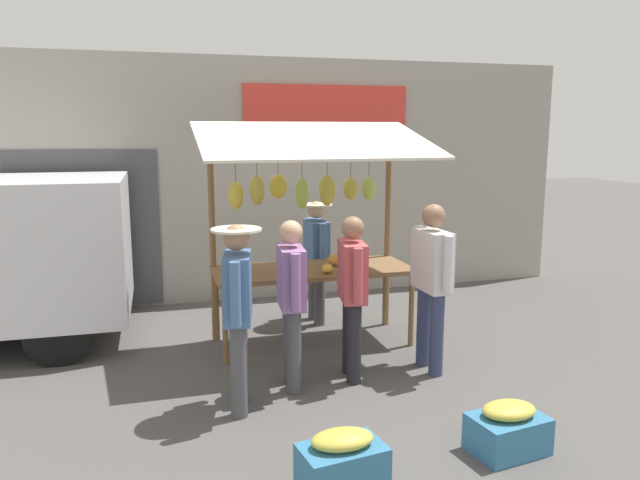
{
  "coord_description": "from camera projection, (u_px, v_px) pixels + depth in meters",
  "views": [
    {
      "loc": [
        1.77,
        6.45,
        2.4
      ],
      "look_at": [
        0.0,
        0.3,
        1.25
      ],
      "focal_mm": 34.34,
      "sensor_mm": 36.0,
      "label": 1
    }
  ],
  "objects": [
    {
      "name": "produce_crate_side",
      "position": [
        508.0,
        429.0,
        4.61
      ],
      "size": [
        0.6,
        0.46,
        0.39
      ],
      "color": "teal",
      "rests_on": "ground"
    },
    {
      "name": "produce_crate_near",
      "position": [
        342.0,
        465.0,
        4.07
      ],
      "size": [
        0.61,
        0.43,
        0.45
      ],
      "color": "teal",
      "rests_on": "ground"
    },
    {
      "name": "vendor_with_sunhat",
      "position": [
        316.0,
        253.0,
        7.62
      ],
      "size": [
        0.4,
        0.67,
        1.54
      ],
      "rotation": [
        0.0,
        0.0,
        1.58
      ],
      "color": "#4C4C51",
      "rests_on": "ground"
    },
    {
      "name": "shopper_with_shopping_bag",
      "position": [
        432.0,
        275.0,
        6.05
      ],
      "size": [
        0.23,
        0.72,
        1.7
      ],
      "rotation": [
        0.0,
        0.0,
        -1.54
      ],
      "color": "navy",
      "rests_on": "ground"
    },
    {
      "name": "ground_plane",
      "position": [
        313.0,
        343.0,
        7.0
      ],
      "size": [
        40.0,
        40.0,
        0.0
      ],
      "primitive_type": "plane",
      "color": "#514F4C"
    },
    {
      "name": "shopper_in_striped_shirt",
      "position": [
        291.0,
        293.0,
        5.65
      ],
      "size": [
        0.27,
        0.68,
        1.6
      ],
      "rotation": [
        0.0,
        0.0,
        -1.67
      ],
      "color": "#4C4C51",
      "rests_on": "ground"
    },
    {
      "name": "market_stall",
      "position": [
        311.0,
        207.0,
        6.78
      ],
      "size": [
        2.5,
        1.46,
        2.5
      ],
      "color": "brown",
      "rests_on": "ground"
    },
    {
      "name": "street_backdrop",
      "position": [
        269.0,
        180.0,
        8.77
      ],
      "size": [
        9.0,
        0.3,
        3.4
      ],
      "color": "#9E998E",
      "rests_on": "ground"
    },
    {
      "name": "shopper_in_grey_tee",
      "position": [
        352.0,
        287.0,
        5.86
      ],
      "size": [
        0.29,
        0.68,
        1.6
      ],
      "rotation": [
        0.0,
        0.0,
        -1.73
      ],
      "color": "#232328",
      "rests_on": "ground"
    },
    {
      "name": "shopper_with_ponytail",
      "position": [
        238.0,
        303.0,
        5.17
      ],
      "size": [
        0.42,
        0.69,
        1.63
      ],
      "rotation": [
        0.0,
        0.0,
        -1.78
      ],
      "color": "#4C4C51",
      "rests_on": "ground"
    }
  ]
}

